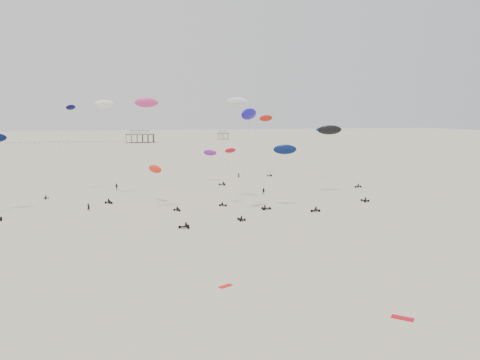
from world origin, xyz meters
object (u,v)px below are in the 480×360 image
object	(u,v)px
pavilion_small	(223,135)
rig_0	(106,128)
rig_6	(213,161)
spectator_0	(89,211)
pavilion_main	(140,137)

from	to	relation	value
pavilion_small	rig_0	size ratio (longest dim) A/B	0.37
rig_6	spectator_0	distance (m)	49.81
rig_6	spectator_0	size ratio (longest dim) A/B	5.72
pavilion_main	rig_0	bearing A→B (deg)	-94.18
pavilion_main	rig_6	size ratio (longest dim) A/B	1.79
pavilion_main	rig_6	distance (m)	217.24
pavilion_main	spectator_0	size ratio (longest dim) A/B	10.26
pavilion_small	pavilion_main	bearing A→B (deg)	-156.80
pavilion_main	pavilion_small	bearing A→B (deg)	23.20
pavilion_small	spectator_0	size ratio (longest dim) A/B	4.40
pavilion_small	spectator_0	bearing A→B (deg)	-107.92
pavilion_main	spectator_0	xyz separation A→B (m)	(-21.26, -252.21, -4.22)
pavilion_main	spectator_0	world-z (taller)	pavilion_main
pavilion_small	spectator_0	xyz separation A→B (m)	(-91.26, -282.21, -3.49)
pavilion_small	rig_0	xyz separation A→B (m)	(-87.43, -268.73, 13.85)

